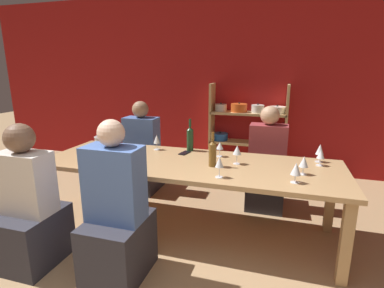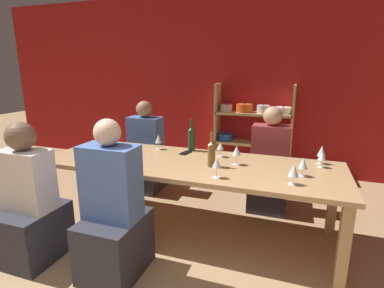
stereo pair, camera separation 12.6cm
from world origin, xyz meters
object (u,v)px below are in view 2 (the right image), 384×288
(wine_glass_empty_b, at_px, (303,164))
(wine_glass_white_a, at_px, (217,163))
(wine_glass_red_b, at_px, (115,154))
(wine_glass_empty_a, at_px, (158,139))
(wine_glass_empty_c, at_px, (322,151))
(dining_table, at_px, (189,169))
(wine_glass_red_a, at_px, (237,151))
(mixing_bowl, at_px, (108,140))
(wine_glass_white_b, at_px, (322,157))
(wine_glass_white_c, at_px, (220,147))
(shelf_unit, at_px, (251,136))
(person_far_b, at_px, (269,172))
(person_near_a, at_px, (114,221))
(wine_glass_red_d, at_px, (294,171))
(wine_glass_red_c, at_px, (101,147))
(wine_bottle_dark, at_px, (211,153))
(wine_bottle_green, at_px, (191,138))
(person_near_b, at_px, (31,211))
(cell_phone, at_px, (186,153))

(wine_glass_empty_b, bearing_deg, wine_glass_white_a, -157.71)
(wine_glass_red_b, height_order, wine_glass_empty_a, wine_glass_empty_a)
(wine_glass_empty_a, xyz_separation_m, wine_glass_empty_c, (1.64, 0.04, 0.01))
(dining_table, distance_m, wine_glass_empty_a, 0.59)
(wine_glass_red_a, bearing_deg, wine_glass_red_b, -157.48)
(mixing_bowl, distance_m, wine_glass_empty_c, 2.28)
(dining_table, height_order, wine_glass_white_a, wine_glass_white_a)
(wine_glass_white_a, bearing_deg, wine_glass_white_b, 34.63)
(wine_glass_white_b, distance_m, wine_glass_white_c, 0.93)
(shelf_unit, xyz_separation_m, person_far_b, (0.38, -1.12, -0.15))
(wine_glass_empty_a, distance_m, person_near_a, 1.17)
(wine_glass_red_a, relative_size, wine_glass_white_b, 1.23)
(dining_table, xyz_separation_m, wine_glass_red_d, (0.94, -0.27, 0.18))
(dining_table, xyz_separation_m, person_far_b, (0.69, 0.81, -0.22))
(wine_glass_white_c, bearing_deg, person_near_a, -118.66)
(mixing_bowl, relative_size, wine_glass_white_b, 1.63)
(shelf_unit, height_order, wine_glass_red_b, shelf_unit)
(mixing_bowl, bearing_deg, dining_table, -16.04)
(dining_table, distance_m, wine_glass_red_c, 0.88)
(wine_glass_empty_a, relative_size, wine_glass_white_c, 1.11)
(mixing_bowl, bearing_deg, wine_bottle_dark, -15.69)
(mixing_bowl, relative_size, wine_bottle_green, 0.68)
(wine_glass_red_b, xyz_separation_m, person_near_b, (-0.52, -0.49, -0.40))
(wine_bottle_green, xyz_separation_m, wine_bottle_dark, (0.35, -0.45, -0.01))
(dining_table, height_order, person_near_b, person_near_b)
(wine_glass_red_a, height_order, person_near_a, person_near_a)
(wine_bottle_dark, relative_size, cell_phone, 1.96)
(wine_bottle_green, bearing_deg, wine_glass_red_a, -30.32)
(wine_glass_white_a, distance_m, person_near_a, 0.91)
(shelf_unit, xyz_separation_m, dining_table, (-0.30, -1.93, 0.07))
(person_near_a, xyz_separation_m, person_far_b, (1.01, 1.59, -0.02))
(wine_bottle_green, distance_m, wine_bottle_dark, 0.57)
(wine_glass_empty_b, bearing_deg, wine_glass_white_b, 61.38)
(wine_glass_empty_a, bearing_deg, person_near_a, -82.90)
(mixing_bowl, height_order, wine_glass_white_a, wine_glass_white_a)
(wine_glass_red_a, xyz_separation_m, wine_glass_empty_a, (-0.90, 0.25, -0.01))
(wine_glass_white_c, xyz_separation_m, wine_glass_empty_c, (0.93, 0.09, 0.01))
(wine_glass_red_a, distance_m, wine_glass_empty_b, 0.58)
(shelf_unit, xyz_separation_m, wine_glass_red_b, (-0.87, -2.28, 0.25))
(cell_phone, bearing_deg, person_far_b, 33.92)
(wine_glass_red_a, height_order, wine_glass_red_b, wine_glass_red_a)
(wine_bottle_green, relative_size, wine_glass_empty_b, 2.17)
(wine_glass_red_d, bearing_deg, person_far_b, 103.38)
(dining_table, relative_size, wine_glass_red_a, 15.95)
(wine_glass_red_b, relative_size, wine_glass_red_c, 0.93)
(wine_glass_red_c, bearing_deg, wine_glass_empty_b, 3.70)
(mixing_bowl, bearing_deg, shelf_unit, 48.76)
(wine_glass_red_a, distance_m, wine_glass_white_a, 0.40)
(mixing_bowl, xyz_separation_m, wine_glass_empty_a, (0.65, -0.00, 0.06))
(wine_glass_red_b, relative_size, person_far_b, 0.13)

